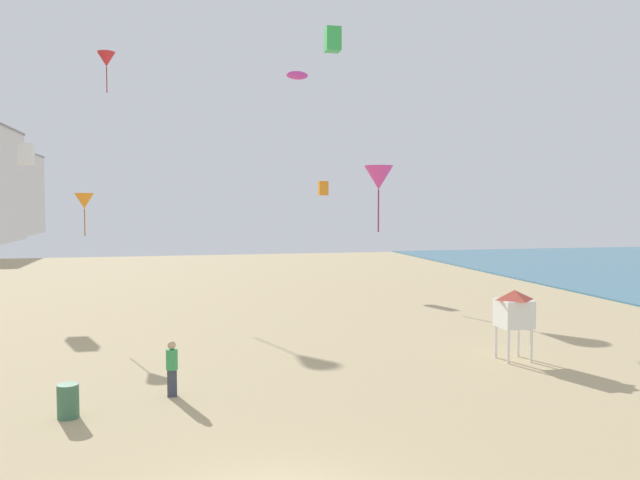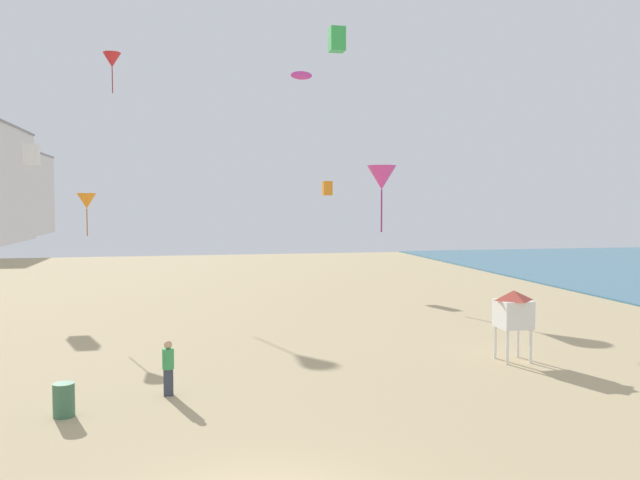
% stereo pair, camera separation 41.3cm
% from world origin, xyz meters
% --- Properties ---
extents(boardwalk_hotel_furthest, '(10.87, 21.02, 14.59)m').
position_xyz_m(boardwalk_hotel_furthest, '(-31.19, 112.63, 7.30)').
color(boardwalk_hotel_furthest, silver).
rests_on(boardwalk_hotel_furthest, ground).
extents(kite_flyer, '(0.34, 0.34, 1.64)m').
position_xyz_m(kite_flyer, '(-1.80, 7.97, 0.92)').
color(kite_flyer, '#383D4C').
rests_on(kite_flyer, ground).
extents(lifeguard_stand, '(1.10, 1.10, 2.55)m').
position_xyz_m(lifeguard_stand, '(10.24, 9.77, 1.84)').
color(lifeguard_stand, white).
rests_on(lifeguard_stand, ground).
extents(beach_trash_bin, '(0.56, 0.56, 0.90)m').
position_xyz_m(beach_trash_bin, '(-4.48, 6.62, 0.45)').
color(beach_trash_bin, '#3D6B4C').
rests_on(beach_trash_bin, ground).
extents(kite_white_box, '(0.82, 0.82, 1.29)m').
position_xyz_m(kite_white_box, '(-10.32, 31.06, 8.62)').
color(kite_white_box, white).
extents(kite_magenta_delta, '(1.73, 1.73, 3.92)m').
position_xyz_m(kite_magenta_delta, '(10.15, 25.38, 7.16)').
color(kite_magenta_delta, '#DB3D9E').
extents(kite_orange_box_2, '(0.63, 0.63, 0.99)m').
position_xyz_m(kite_orange_box_2, '(8.52, 32.87, 6.70)').
color(kite_orange_box_2, orange).
extents(kite_magenta_parafoil, '(1.51, 0.42, 0.59)m').
position_xyz_m(kite_magenta_parafoil, '(6.74, 33.06, 14.44)').
color(kite_magenta_parafoil, '#DB3D9E').
extents(kite_orange_delta, '(0.88, 0.88, 1.99)m').
position_xyz_m(kite_orange_delta, '(-5.70, 20.34, 5.77)').
color(kite_orange_delta, orange).
extents(kite_red_delta, '(1.32, 1.32, 3.00)m').
position_xyz_m(kite_red_delta, '(-6.40, 39.87, 16.33)').
color(kite_red_delta, red).
extents(kite_green_box, '(1.08, 1.08, 1.70)m').
position_xyz_m(kite_green_box, '(9.67, 34.84, 17.45)').
color(kite_green_box, green).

